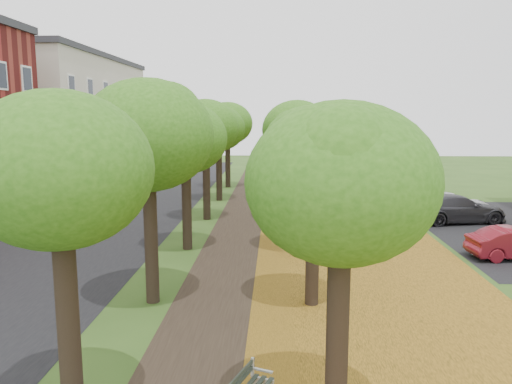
{
  "coord_description": "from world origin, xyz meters",
  "views": [
    {
      "loc": [
        1.5,
        -8.31,
        5.64
      ],
      "look_at": [
        0.71,
        11.69,
        2.5
      ],
      "focal_mm": 35.0,
      "sensor_mm": 36.0,
      "label": 1
    }
  ],
  "objects": [
    {
      "name": "street_asphalt",
      "position": [
        -7.5,
        15.0,
        0.0
      ],
      "size": [
        8.0,
        70.0,
        0.01
      ],
      "primitive_type": "cube",
      "color": "black",
      "rests_on": "ground"
    },
    {
      "name": "footpath",
      "position": [
        0.0,
        15.0,
        0.0
      ],
      "size": [
        3.2,
        70.0,
        0.01
      ],
      "primitive_type": "cube",
      "color": "black",
      "rests_on": "ground"
    },
    {
      "name": "leaf_verge",
      "position": [
        5.0,
        15.0,
        0.01
      ],
      "size": [
        7.5,
        70.0,
        0.01
      ],
      "primitive_type": "cube",
      "color": "#A9711F",
      "rests_on": "ground"
    },
    {
      "name": "tree_row_west",
      "position": [
        -2.2,
        15.0,
        4.63
      ],
      "size": [
        3.48,
        33.48,
        6.15
      ],
      "color": "black",
      "rests_on": "ground"
    },
    {
      "name": "tree_row_east",
      "position": [
        2.6,
        15.0,
        4.63
      ],
      "size": [
        3.48,
        33.48,
        6.15
      ],
      "color": "black",
      "rests_on": "ground"
    },
    {
      "name": "building_cream",
      "position": [
        -17.0,
        33.0,
        5.21
      ],
      "size": [
        10.3,
        20.3,
        10.4
      ],
      "color": "beige",
      "rests_on": "ground"
    },
    {
      "name": "car_grey",
      "position": [
        11.0,
        17.74,
        0.73
      ],
      "size": [
        5.33,
        2.91,
        1.46
      ],
      "primitive_type": "imported",
      "rotation": [
        0.0,
        0.0,
        1.75
      ],
      "color": "#2F2F34",
      "rests_on": "ground"
    },
    {
      "name": "car_white",
      "position": [
        11.0,
        18.81,
        0.7
      ],
      "size": [
        5.4,
        3.4,
        1.39
      ],
      "primitive_type": "imported",
      "rotation": [
        0.0,
        0.0,
        1.34
      ],
      "color": "silver",
      "rests_on": "ground"
    }
  ]
}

